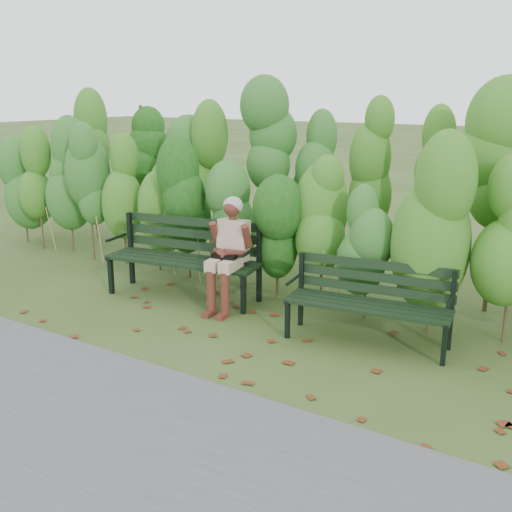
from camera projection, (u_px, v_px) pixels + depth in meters
The scene contains 7 objects.
ground at pixel (237, 336), 5.97m from camera, with size 80.00×80.00×0.00m, color #314514.
footpath at pixel (62, 441), 4.17m from camera, with size 60.00×2.50×0.01m, color #474749.
hedge_band at pixel (323, 187), 7.15m from camera, with size 11.04×1.67×2.42m.
leaf_litter at pixel (222, 336), 5.96m from camera, with size 5.78×2.20×0.01m.
bench_left at pixel (187, 251), 7.04m from camera, with size 1.90×0.88×0.91m.
bench_right at pixel (370, 296), 5.75m from camera, with size 1.61×0.71×0.78m.
seated_woman at pixel (229, 246), 6.59m from camera, with size 0.49×0.72×1.25m.
Camera 1 is at (3.11, -4.59, 2.36)m, focal length 42.00 mm.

